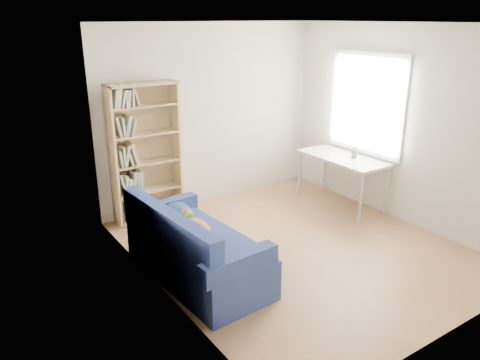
# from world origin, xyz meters

# --- Properties ---
(ground) EXTENTS (4.00, 4.00, 0.00)m
(ground) POSITION_xyz_m (0.00, 0.00, 0.00)
(ground) COLOR #956B43
(ground) RESTS_ON ground
(room_shell) EXTENTS (3.54, 4.04, 2.62)m
(room_shell) POSITION_xyz_m (0.10, 0.03, 1.64)
(room_shell) COLOR silver
(room_shell) RESTS_ON ground
(sofa) EXTENTS (0.94, 1.78, 0.85)m
(sofa) POSITION_xyz_m (-1.36, 0.08, 0.32)
(sofa) COLOR navy
(sofa) RESTS_ON ground
(bookshelf) EXTENTS (0.93, 0.29, 1.86)m
(bookshelf) POSITION_xyz_m (-1.12, 1.84, 0.86)
(bookshelf) COLOR tan
(bookshelf) RESTS_ON ground
(desk) EXTENTS (0.61, 1.34, 0.75)m
(desk) POSITION_xyz_m (1.42, 0.69, 0.68)
(desk) COLOR silver
(desk) RESTS_ON ground
(pen_cup) EXTENTS (0.09, 0.09, 0.16)m
(pen_cup) POSITION_xyz_m (1.52, 0.57, 0.81)
(pen_cup) COLOR white
(pen_cup) RESTS_ON desk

